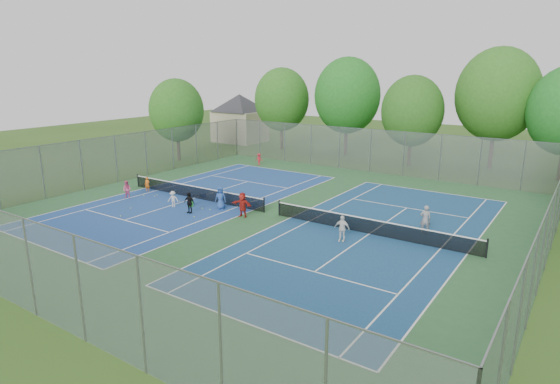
% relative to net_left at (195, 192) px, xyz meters
% --- Properties ---
extents(ground, '(120.00, 120.00, 0.00)m').
position_rel_net_left_xyz_m(ground, '(7.00, 0.00, -0.46)').
color(ground, '#2F531A').
rests_on(ground, ground).
extents(court_pad, '(32.00, 32.00, 0.01)m').
position_rel_net_left_xyz_m(court_pad, '(7.00, 0.00, -0.45)').
color(court_pad, '#2A5930').
rests_on(court_pad, ground).
extents(court_left, '(10.97, 23.77, 0.01)m').
position_rel_net_left_xyz_m(court_left, '(0.00, 0.00, -0.44)').
color(court_left, navy).
rests_on(court_left, court_pad).
extents(court_right, '(10.97, 23.77, 0.01)m').
position_rel_net_left_xyz_m(court_right, '(14.00, 0.00, -0.44)').
color(court_right, navy).
rests_on(court_right, court_pad).
extents(net_left, '(12.87, 0.10, 0.91)m').
position_rel_net_left_xyz_m(net_left, '(0.00, 0.00, 0.00)').
color(net_left, black).
rests_on(net_left, ground).
extents(net_right, '(12.87, 0.10, 0.91)m').
position_rel_net_left_xyz_m(net_right, '(14.00, 0.00, 0.00)').
color(net_right, black).
rests_on(net_right, ground).
extents(fence_north, '(32.00, 0.10, 4.00)m').
position_rel_net_left_xyz_m(fence_north, '(7.00, 16.00, 1.54)').
color(fence_north, gray).
rests_on(fence_north, ground).
extents(fence_south, '(32.00, 0.10, 4.00)m').
position_rel_net_left_xyz_m(fence_south, '(7.00, -16.00, 1.54)').
color(fence_south, gray).
rests_on(fence_south, ground).
extents(fence_west, '(0.10, 32.00, 4.00)m').
position_rel_net_left_xyz_m(fence_west, '(-9.00, 0.00, 1.54)').
color(fence_west, gray).
rests_on(fence_west, ground).
extents(fence_east, '(0.10, 32.00, 4.00)m').
position_rel_net_left_xyz_m(fence_east, '(23.00, 0.00, 1.54)').
color(fence_east, gray).
rests_on(fence_east, ground).
extents(house, '(11.03, 11.03, 7.30)m').
position_rel_net_left_xyz_m(house, '(-15.00, 24.00, 3.76)').
color(house, '#B7A88C').
rests_on(house, ground).
extents(tree_nw, '(6.40, 6.40, 9.58)m').
position_rel_net_left_xyz_m(tree_nw, '(-7.00, 22.00, 5.44)').
color(tree_nw, '#443326').
rests_on(tree_nw, ground).
extents(tree_nl, '(7.20, 7.20, 10.69)m').
position_rel_net_left_xyz_m(tree_nl, '(1.00, 23.00, 6.09)').
color(tree_nl, '#443326').
rests_on(tree_nl, ground).
extents(tree_nc, '(6.00, 6.00, 8.85)m').
position_rel_net_left_xyz_m(tree_nc, '(9.00, 21.00, 4.94)').
color(tree_nc, '#443326').
rests_on(tree_nc, ground).
extents(tree_nr, '(7.60, 7.60, 11.42)m').
position_rel_net_left_xyz_m(tree_nr, '(16.00, 24.00, 6.59)').
color(tree_nr, '#443326').
rests_on(tree_nr, ground).
extents(tree_side_w, '(5.60, 5.60, 8.47)m').
position_rel_net_left_xyz_m(tree_side_w, '(-12.00, 10.00, 4.79)').
color(tree_side_w, '#443326').
rests_on(tree_side_w, ground).
extents(ball_crate, '(0.50, 0.50, 0.33)m').
position_rel_net_left_xyz_m(ball_crate, '(0.31, 0.51, -0.29)').
color(ball_crate, '#174FB0').
rests_on(ball_crate, ground).
extents(ball_hopper, '(0.39, 0.39, 0.59)m').
position_rel_net_left_xyz_m(ball_hopper, '(1.33, -1.80, -0.16)').
color(ball_hopper, green).
rests_on(ball_hopper, ground).
extents(student_a, '(0.48, 0.39, 1.14)m').
position_rel_net_left_xyz_m(student_a, '(-4.55, -0.60, 0.12)').
color(student_a, orange).
rests_on(student_a, ground).
extents(student_b, '(0.76, 0.66, 1.33)m').
position_rel_net_left_xyz_m(student_b, '(-4.20, -2.81, 0.21)').
color(student_b, '#E95A8A').
rests_on(student_b, ground).
extents(student_c, '(0.86, 0.72, 1.15)m').
position_rel_net_left_xyz_m(student_c, '(0.38, -2.53, 0.12)').
color(student_c, beige).
rests_on(student_c, ground).
extents(student_d, '(0.87, 0.43, 1.44)m').
position_rel_net_left_xyz_m(student_d, '(2.34, -2.91, 0.27)').
color(student_d, black).
rests_on(student_d, ground).
extents(student_e, '(0.90, 0.75, 1.57)m').
position_rel_net_left_xyz_m(student_e, '(3.44, -1.02, 0.33)').
color(student_e, '#294E96').
rests_on(student_e, ground).
extents(student_f, '(1.54, 0.55, 1.64)m').
position_rel_net_left_xyz_m(student_f, '(5.79, -1.56, 0.37)').
color(student_f, '#AB1F18').
rests_on(student_f, ground).
extents(child_far_baseline, '(0.86, 0.64, 1.18)m').
position_rel_net_left_xyz_m(child_far_baseline, '(-3.53, 12.78, 0.13)').
color(child_far_baseline, red).
rests_on(child_far_baseline, ground).
extents(instructor, '(0.73, 0.60, 1.70)m').
position_rel_net_left_xyz_m(instructor, '(16.60, 1.98, 0.40)').
color(instructor, gray).
rests_on(instructor, ground).
extents(teen_court_b, '(0.92, 0.48, 1.51)m').
position_rel_net_left_xyz_m(teen_court_b, '(13.17, -1.95, 0.30)').
color(teen_court_b, white).
rests_on(teen_court_b, ground).
extents(tennis_ball_0, '(0.07, 0.07, 0.07)m').
position_rel_net_left_xyz_m(tennis_ball_0, '(-3.71, -1.70, -0.42)').
color(tennis_ball_0, yellow).
rests_on(tennis_ball_0, ground).
extents(tennis_ball_1, '(0.07, 0.07, 0.07)m').
position_rel_net_left_xyz_m(tennis_ball_1, '(-0.24, -1.36, -0.42)').
color(tennis_ball_1, '#ABCD2F').
rests_on(tennis_ball_1, ground).
extents(tennis_ball_2, '(0.07, 0.07, 0.07)m').
position_rel_net_left_xyz_m(tennis_ball_2, '(-1.74, -4.48, -0.42)').
color(tennis_ball_2, gold).
rests_on(tennis_ball_2, ground).
extents(tennis_ball_3, '(0.07, 0.07, 0.07)m').
position_rel_net_left_xyz_m(tennis_ball_3, '(-2.98, -1.03, -0.42)').
color(tennis_ball_3, gold).
rests_on(tennis_ball_3, ground).
extents(tennis_ball_4, '(0.07, 0.07, 0.07)m').
position_rel_net_left_xyz_m(tennis_ball_4, '(-2.83, -1.41, -0.42)').
color(tennis_ball_4, '#C6DD33').
rests_on(tennis_ball_4, ground).
extents(tennis_ball_5, '(0.07, 0.07, 0.07)m').
position_rel_net_left_xyz_m(tennis_ball_5, '(4.18, -1.10, -0.42)').
color(tennis_ball_5, yellow).
rests_on(tennis_ball_5, ground).
extents(tennis_ball_6, '(0.07, 0.07, 0.07)m').
position_rel_net_left_xyz_m(tennis_ball_6, '(3.05, -1.68, -0.42)').
color(tennis_ball_6, '#D7F438').
rests_on(tennis_ball_6, ground).
extents(tennis_ball_7, '(0.07, 0.07, 0.07)m').
position_rel_net_left_xyz_m(tennis_ball_7, '(2.39, -1.75, -0.42)').
color(tennis_ball_7, yellow).
rests_on(tennis_ball_7, ground).
extents(tennis_ball_8, '(0.07, 0.07, 0.07)m').
position_rel_net_left_xyz_m(tennis_ball_8, '(3.27, -3.44, -0.42)').
color(tennis_ball_8, '#D4E635').
rests_on(tennis_ball_8, ground).
extents(tennis_ball_9, '(0.07, 0.07, 0.07)m').
position_rel_net_left_xyz_m(tennis_ball_9, '(-0.83, -6.02, -0.42)').
color(tennis_ball_9, '#D3EE37').
rests_on(tennis_ball_9, ground).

